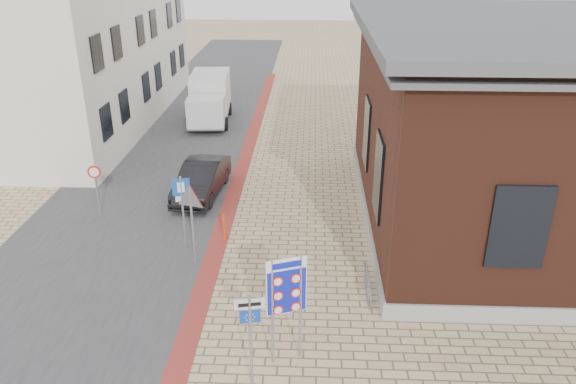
% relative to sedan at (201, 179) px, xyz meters
% --- Properties ---
extents(ground, '(120.00, 120.00, 0.00)m').
position_rel_sedan_xyz_m(ground, '(3.20, -8.56, -0.66)').
color(ground, tan).
rests_on(ground, ground).
extents(road_strip, '(7.00, 60.00, 0.02)m').
position_rel_sedan_xyz_m(road_strip, '(-2.30, 6.44, -0.65)').
color(road_strip, '#38383A').
rests_on(road_strip, ground).
extents(curb_strip, '(0.60, 40.00, 0.02)m').
position_rel_sedan_xyz_m(curb_strip, '(1.20, 1.44, -0.64)').
color(curb_strip, maroon).
rests_on(curb_strip, ground).
extents(brick_building, '(13.00, 13.00, 6.80)m').
position_rel_sedan_xyz_m(brick_building, '(12.19, -1.56, 2.83)').
color(brick_building, gray).
rests_on(brick_building, ground).
extents(townhouse_near, '(7.40, 6.40, 8.30)m').
position_rel_sedan_xyz_m(townhouse_near, '(-7.79, 3.44, 3.51)').
color(townhouse_near, silver).
rests_on(townhouse_near, ground).
extents(townhouse_mid, '(7.40, 6.40, 9.10)m').
position_rel_sedan_xyz_m(townhouse_mid, '(-7.79, 9.44, 3.91)').
color(townhouse_mid, silver).
rests_on(townhouse_mid, ground).
extents(townhouse_far, '(7.40, 6.40, 8.30)m').
position_rel_sedan_xyz_m(townhouse_far, '(-7.79, 15.44, 3.51)').
color(townhouse_far, silver).
rests_on(townhouse_far, ground).
extents(bike_rack, '(0.08, 1.80, 0.60)m').
position_rel_sedan_xyz_m(bike_rack, '(5.85, -6.36, -0.40)').
color(bike_rack, slate).
rests_on(bike_rack, ground).
extents(sedan, '(1.77, 4.11, 1.32)m').
position_rel_sedan_xyz_m(sedan, '(0.00, 0.00, 0.00)').
color(sedan, black).
rests_on(sedan, ground).
extents(box_truck, '(2.32, 4.93, 2.52)m').
position_rel_sedan_xyz_m(box_truck, '(-1.29, 9.52, 0.64)').
color(box_truck, slate).
rests_on(box_truck, ground).
extents(border_sign, '(0.90, 0.36, 2.75)m').
position_rel_sedan_xyz_m(border_sign, '(3.70, -9.18, 1.32)').
color(border_sign, gray).
rests_on(border_sign, ground).
extents(essen_sign, '(0.65, 0.17, 2.43)m').
position_rel_sedan_xyz_m(essen_sign, '(2.97, -10.06, 0.95)').
color(essen_sign, gray).
rests_on(essen_sign, ground).
extents(parking_sign, '(0.54, 0.17, 2.47)m').
position_rel_sedan_xyz_m(parking_sign, '(0.21, -4.06, 1.02)').
color(parking_sign, gray).
rests_on(parking_sign, ground).
extents(yield_sign, '(0.91, 0.32, 2.62)m').
position_rel_sedan_xyz_m(yield_sign, '(0.71, -5.06, 1.35)').
color(yield_sign, gray).
rests_on(yield_sign, ground).
extents(speed_sign, '(0.46, 0.11, 1.96)m').
position_rel_sedan_xyz_m(speed_sign, '(-3.30, -2.00, 0.62)').
color(speed_sign, gray).
rests_on(speed_sign, ground).
extents(bollard, '(0.10, 0.10, 0.95)m').
position_rel_sedan_xyz_m(bollard, '(1.40, -3.56, -0.18)').
color(bollard, '#DE3D0B').
rests_on(bollard, ground).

